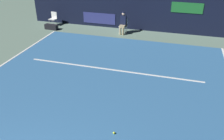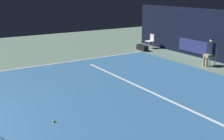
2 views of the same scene
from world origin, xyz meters
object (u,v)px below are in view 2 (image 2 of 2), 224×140
tennis_ball (54,121)px  equipment_bag (142,48)px  line_judge_on_chair (210,52)px  courtside_chair_near (150,40)px

tennis_ball → equipment_bag: bearing=128.7°
line_judge_on_chair → courtside_chair_near: line_judge_on_chair is taller
courtside_chair_near → tennis_ball: size_ratio=12.94×
line_judge_on_chair → courtside_chair_near: bearing=175.8°
courtside_chair_near → tennis_ball: (6.77, -8.96, -0.46)m
courtside_chair_near → equipment_bag: (0.28, -0.85, -0.34)m
courtside_chair_near → line_judge_on_chair: bearing=-4.2°
courtside_chair_near → equipment_bag: courtside_chair_near is taller
courtside_chair_near → tennis_ball: bearing=-52.9°
line_judge_on_chair → tennis_ball: 8.82m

